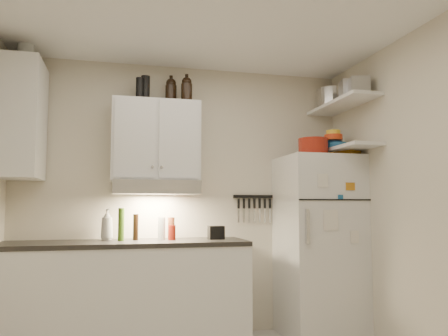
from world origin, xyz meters
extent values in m
cube|color=beige|center=(0.00, 1.51, 1.30)|extent=(3.20, 0.02, 2.60)
cube|color=beige|center=(1.61, 0.00, 1.30)|extent=(0.02, 3.00, 2.60)
cube|color=white|center=(-0.55, 1.20, 0.44)|extent=(2.10, 0.60, 0.88)
cube|color=#272421|center=(-0.55, 1.20, 0.90)|extent=(2.10, 0.62, 0.04)
cube|color=white|center=(-0.30, 1.33, 1.83)|extent=(0.80, 0.33, 0.75)
cube|color=white|center=(-1.44, 1.20, 1.95)|extent=(0.33, 0.55, 1.00)
cube|color=silver|center=(-0.30, 1.27, 1.39)|extent=(0.76, 0.46, 0.12)
cube|color=silver|center=(1.25, 1.16, 0.85)|extent=(0.70, 0.68, 1.70)
cube|color=white|center=(1.45, 1.02, 2.20)|extent=(0.30, 0.95, 0.03)
cube|color=white|center=(1.45, 1.02, 1.76)|extent=(0.30, 0.95, 0.03)
cube|color=black|center=(0.70, 1.49, 1.32)|extent=(0.42, 0.02, 0.03)
cylinder|color=maroon|center=(1.15, 1.05, 1.78)|extent=(0.35, 0.35, 0.16)
cube|color=#BC7417|center=(1.50, 1.05, 1.75)|extent=(0.31, 0.34, 0.09)
cylinder|color=silver|center=(1.38, 1.16, 1.76)|extent=(0.08, 0.08, 0.11)
cylinder|color=silver|center=(1.52, 1.35, 2.33)|extent=(0.42, 0.42, 0.22)
cube|color=#AAAAAD|center=(1.49, 0.92, 2.31)|extent=(0.23, 0.22, 0.19)
cube|color=#AAAAAD|center=(1.47, 0.75, 2.30)|extent=(0.21, 0.21, 0.17)
cylinder|color=#185185|center=(1.42, 1.20, 1.82)|extent=(0.22, 0.22, 0.09)
cylinder|color=red|center=(1.40, 1.11, 1.89)|extent=(0.18, 0.18, 0.05)
cylinder|color=yellow|center=(1.40, 1.11, 1.94)|extent=(0.14, 0.14, 0.04)
cylinder|color=#185185|center=(1.40, 1.08, 1.80)|extent=(0.26, 0.26, 0.05)
cylinder|color=black|center=(-0.40, 1.33, 2.32)|extent=(0.09, 0.09, 0.24)
cylinder|color=black|center=(-0.46, 1.29, 2.30)|extent=(0.08, 0.08, 0.20)
cylinder|color=silver|center=(-1.42, 1.19, 2.54)|extent=(0.17, 0.17, 0.18)
imported|color=white|center=(-0.72, 1.35, 1.08)|extent=(0.15, 0.15, 0.31)
cylinder|color=brown|center=(-0.15, 1.33, 1.02)|extent=(0.07, 0.07, 0.20)
cylinder|color=#385D17|center=(-0.60, 1.23, 1.06)|extent=(0.06, 0.06, 0.29)
cylinder|color=black|center=(-0.47, 1.29, 1.04)|extent=(0.06, 0.06, 0.23)
cylinder|color=silver|center=(-0.24, 1.27, 1.02)|extent=(0.07, 0.07, 0.20)
cylinder|color=maroon|center=(-0.15, 1.23, 0.99)|extent=(0.09, 0.09, 0.13)
cube|color=black|center=(0.25, 1.23, 0.98)|extent=(0.15, 0.11, 0.12)
camera|label=1|loc=(-0.63, -2.73, 1.22)|focal=35.00mm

